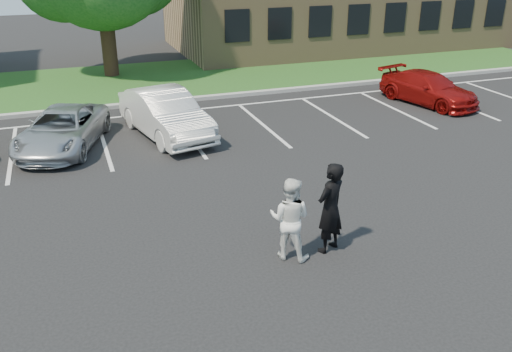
% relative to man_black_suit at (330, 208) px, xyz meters
% --- Properties ---
extents(ground_plane, '(90.00, 90.00, 0.00)m').
position_rel_man_black_suit_xyz_m(ground_plane, '(-1.08, 0.56, -1.00)').
color(ground_plane, black).
rests_on(ground_plane, ground).
extents(curb, '(40.00, 0.30, 0.15)m').
position_rel_man_black_suit_xyz_m(curb, '(-1.08, 12.56, -0.93)').
color(curb, gray).
rests_on(curb, ground).
extents(grass_strip, '(44.00, 8.00, 0.08)m').
position_rel_man_black_suit_xyz_m(grass_strip, '(-1.08, 16.56, -0.96)').
color(grass_strip, '#28441A').
rests_on(grass_strip, ground).
extents(stall_lines, '(34.00, 5.36, 0.01)m').
position_rel_man_black_suit_xyz_m(stall_lines, '(0.32, 9.51, -1.00)').
color(stall_lines, silver).
rests_on(stall_lines, ground).
extents(man_black_suit, '(0.87, 0.76, 2.00)m').
position_rel_man_black_suit_xyz_m(man_black_suit, '(0.00, 0.00, 0.00)').
color(man_black_suit, black).
rests_on(man_black_suit, ground).
extents(man_white_shirt, '(1.10, 1.07, 1.79)m').
position_rel_man_black_suit_xyz_m(man_white_shirt, '(-0.90, 0.03, -0.11)').
color(man_white_shirt, white).
rests_on(man_white_shirt, ground).
extents(car_silver_minivan, '(3.49, 4.94, 1.25)m').
position_rel_man_black_suit_xyz_m(car_silver_minivan, '(-5.10, 8.49, -0.38)').
color(car_silver_minivan, '#B1B4B9').
rests_on(car_silver_minivan, ground).
extents(car_white_sedan, '(2.62, 4.95, 1.55)m').
position_rel_man_black_suit_xyz_m(car_white_sedan, '(-1.78, 8.53, -0.23)').
color(car_white_sedan, silver).
rests_on(car_white_sedan, ground).
extents(car_red_compact, '(2.77, 4.60, 1.25)m').
position_rel_man_black_suit_xyz_m(car_red_compact, '(9.01, 8.88, -0.38)').
color(car_red_compact, maroon).
rests_on(car_red_compact, ground).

